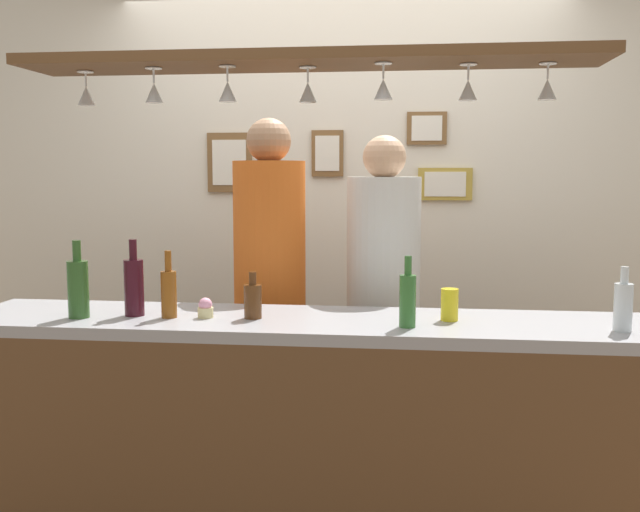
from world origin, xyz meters
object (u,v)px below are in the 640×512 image
bottle_soda_clear (623,306)px  picture_frame_lower_pair (445,184)px  bottle_champagne_green (78,287)px  picture_frame_caricature (230,163)px  picture_frame_upper_small (427,128)px  person_left_orange_shirt (270,267)px  bottle_wine_dark_red (134,286)px  bottle_beer_amber_tall (169,292)px  drink_can (450,305)px  bottle_beer_brown_stubby (253,300)px  picture_frame_crest (327,153)px  person_middle_white_patterned_shirt (383,281)px  cupcake (205,309)px  bottle_beer_green_import (408,299)px

bottle_soda_clear → picture_frame_lower_pair: size_ratio=0.77×
bottle_champagne_green → picture_frame_caricature: bearing=81.3°
picture_frame_upper_small → picture_frame_caricature: bearing=180.0°
person_left_orange_shirt → picture_frame_upper_small: (0.74, 0.76, 0.69)m
picture_frame_lower_pair → picture_frame_upper_small: bearing=180.0°
bottle_champagne_green → picture_frame_caricature: size_ratio=0.88×
bottle_champagne_green → picture_frame_caricature: picture_frame_caricature is taller
bottle_wine_dark_red → bottle_soda_clear: bearing=-2.1°
bottle_beer_amber_tall → drink_can: size_ratio=2.13×
bottle_beer_amber_tall → drink_can: bearing=3.8°
picture_frame_lower_pair → picture_frame_caricature: size_ratio=0.88×
drink_can → bottle_beer_brown_stubby: bearing=-176.3°
picture_frame_crest → person_middle_white_patterned_shirt: bearing=-65.5°
cupcake → picture_frame_lower_pair: bearing=56.0°
bottle_wine_dark_red → picture_frame_caricature: (0.03, 1.43, 0.50)m
bottle_beer_brown_stubby → bottle_wine_dark_red: (-0.47, -0.00, 0.05)m
drink_can → picture_frame_upper_small: size_ratio=0.55×
bottle_champagne_green → bottle_beer_amber_tall: bottle_champagne_green is taller
bottle_beer_green_import → bottle_wine_dark_red: (-1.06, 0.09, 0.01)m
bottle_beer_green_import → picture_frame_caricature: 1.91m
bottle_beer_amber_tall → cupcake: size_ratio=3.33×
bottle_beer_amber_tall → picture_frame_lower_pair: bearing=52.6°
bottle_beer_brown_stubby → bottle_wine_dark_red: 0.47m
bottle_beer_brown_stubby → picture_frame_lower_pair: size_ratio=0.60×
bottle_beer_brown_stubby → picture_frame_upper_small: bearing=64.5°
bottle_wine_dark_red → drink_can: bottle_wine_dark_red is taller
bottle_beer_brown_stubby → person_left_orange_shirt: bearing=95.3°
person_left_orange_shirt → person_middle_white_patterned_shirt: person_left_orange_shirt is taller
bottle_soda_clear → drink_can: size_ratio=1.89×
bottle_beer_brown_stubby → bottle_beer_green_import: bearing=-8.7°
picture_frame_caricature → bottle_wine_dark_red: bearing=-91.3°
person_middle_white_patterned_shirt → bottle_soda_clear: (0.87, -0.74, 0.04)m
bottle_champagne_green → bottle_wine_dark_red: bearing=18.5°
bottle_beer_amber_tall → picture_frame_crest: bearing=72.8°
drink_can → picture_frame_upper_small: (-0.07, 1.38, 0.74)m
person_middle_white_patterned_shirt → picture_frame_caricature: (-0.92, 0.76, 0.56)m
bottle_wine_dark_red → bottle_beer_amber_tall: bearing=-8.5°
picture_frame_crest → bottle_beer_amber_tall: bearing=-107.2°
bottle_beer_brown_stubby → picture_frame_crest: (0.13, 1.43, 0.59)m
person_left_orange_shirt → bottle_beer_green_import: size_ratio=6.83×
cupcake → picture_frame_upper_small: (0.87, 1.44, 0.77)m
drink_can → picture_frame_caricature: size_ratio=0.36×
cupcake → picture_frame_lower_pair: picture_frame_lower_pair is taller
bottle_beer_amber_tall → picture_frame_caricature: (-0.12, 1.46, 0.51)m
bottle_champagne_green → cupcake: (0.49, 0.06, -0.08)m
person_left_orange_shirt → picture_frame_crest: (0.19, 0.76, 0.56)m
bottle_beer_brown_stubby → picture_frame_crest: 1.56m
person_middle_white_patterned_shirt → bottle_beer_brown_stubby: bearing=-125.4°
picture_frame_caricature → bottle_beer_green_import: bearing=-55.9°
bottle_beer_green_import → cupcake: bearing=174.2°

